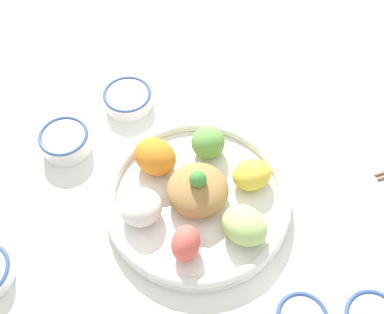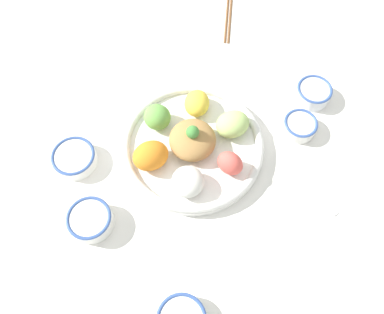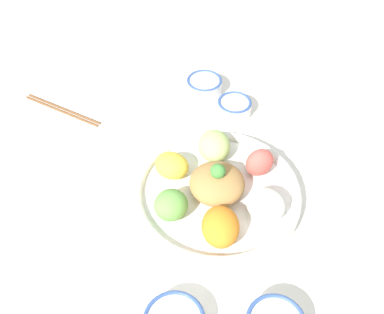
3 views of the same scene
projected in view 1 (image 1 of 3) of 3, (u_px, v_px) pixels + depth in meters
The scene contains 4 objects.
ground_plane at pixel (204, 202), 0.83m from camera, with size 2.40×2.40×0.00m, color white.
salad_platter at pixel (197, 195), 0.81m from camera, with size 0.34×0.34×0.10m.
sauce_bowl_dark at pixel (128, 98), 0.95m from camera, with size 0.10×0.10×0.03m.
sauce_bowl_far at pixel (65, 141), 0.88m from camera, with size 0.10×0.10×0.04m.
Camera 1 is at (0.17, -0.36, 0.74)m, focal length 42.00 mm.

